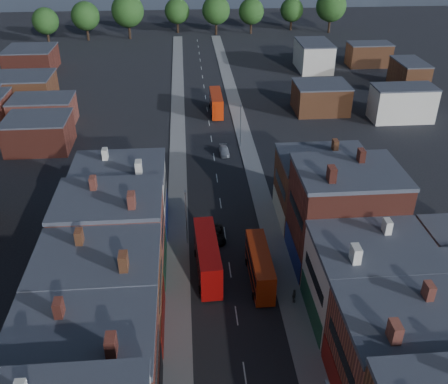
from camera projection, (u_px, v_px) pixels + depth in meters
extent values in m
cube|color=gray|center=(178.00, 174.00, 84.13)|extent=(3.00, 200.00, 0.12)
cube|color=gray|center=(254.00, 171.00, 85.03)|extent=(3.00, 200.00, 0.12)
cube|color=slate|center=(327.00, 384.00, 37.86)|extent=(0.25, 0.70, 0.25)
cylinder|color=slate|center=(186.00, 219.00, 65.00)|extent=(0.16, 0.16, 8.00)
cube|color=slate|center=(185.00, 192.00, 62.99)|extent=(0.25, 0.70, 0.25)
cylinder|color=slate|center=(241.00, 127.00, 91.58)|extent=(0.16, 0.16, 8.00)
cube|color=slate|center=(241.00, 106.00, 89.57)|extent=(0.25, 0.70, 0.25)
cube|color=#9D0A09|center=(207.00, 257.00, 60.39)|extent=(2.99, 11.08, 4.39)
cube|color=black|center=(208.00, 262.00, 60.82)|extent=(3.01, 10.20, 0.90)
cube|color=black|center=(207.00, 250.00, 59.86)|extent=(3.01, 10.20, 0.90)
cylinder|color=black|center=(200.00, 290.00, 58.27)|extent=(0.34, 1.01, 1.00)
cylinder|color=black|center=(221.00, 288.00, 58.54)|extent=(0.34, 1.01, 1.00)
cylinder|color=black|center=(195.00, 253.00, 64.30)|extent=(0.34, 1.01, 1.00)
cylinder|color=black|center=(215.00, 252.00, 64.57)|extent=(0.34, 1.01, 1.00)
cube|color=#B52B0A|center=(260.00, 266.00, 59.25)|extent=(2.30, 9.86, 3.94)
cube|color=black|center=(260.00, 271.00, 59.64)|extent=(2.36, 9.08, 0.81)
cube|color=black|center=(260.00, 260.00, 58.78)|extent=(2.36, 9.08, 0.81)
cylinder|color=black|center=(254.00, 296.00, 57.38)|extent=(0.27, 0.90, 0.90)
cylinder|color=black|center=(273.00, 295.00, 57.54)|extent=(0.27, 0.90, 0.90)
cylinder|color=black|center=(247.00, 262.00, 62.81)|extent=(0.27, 0.90, 0.90)
cylinder|color=black|center=(264.00, 261.00, 62.97)|extent=(0.27, 0.90, 0.90)
cube|color=#BD2708|center=(216.00, 103.00, 107.22)|extent=(2.38, 10.37, 4.15)
cube|color=black|center=(216.00, 106.00, 107.62)|extent=(2.43, 9.54, 0.85)
cube|color=black|center=(216.00, 98.00, 106.72)|extent=(2.43, 9.54, 0.85)
cylinder|color=black|center=(212.00, 117.00, 105.25)|extent=(0.28, 0.94, 0.94)
cylinder|color=black|center=(223.00, 117.00, 105.41)|extent=(0.28, 0.94, 0.94)
cylinder|color=black|center=(210.00, 106.00, 110.96)|extent=(0.28, 0.94, 0.94)
cylinder|color=black|center=(221.00, 106.00, 111.13)|extent=(0.28, 0.94, 0.94)
imported|color=black|center=(217.00, 234.00, 67.73)|extent=(2.35, 4.73, 1.29)
imported|color=silver|center=(224.00, 151.00, 90.54)|extent=(1.82, 4.18, 1.20)
imported|color=#59534C|center=(294.00, 296.00, 56.63)|extent=(0.68, 1.11, 1.77)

